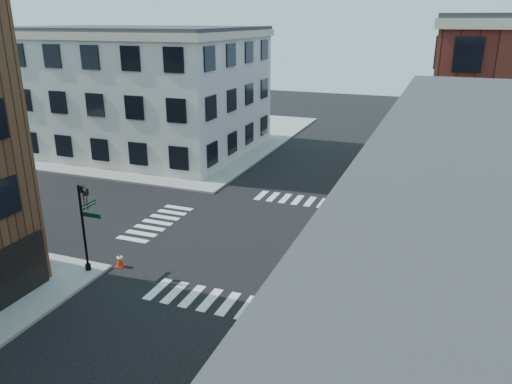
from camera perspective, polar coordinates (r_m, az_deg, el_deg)
name	(u,v)px	position (r m, az deg, el deg)	size (l,w,h in m)	color
ground	(263,239)	(28.75, 0.82, -5.42)	(120.00, 120.00, 0.00)	black
sidewalk_nw	(148,134)	(55.79, -12.24, 6.45)	(30.00, 30.00, 0.15)	gray
building_nw	(133,91)	(49.67, -13.84, 11.17)	(22.00, 16.00, 11.00)	beige
tree_near	(418,156)	(35.68, 18.04, 3.94)	(2.69, 2.69, 4.49)	black
tree_far	(423,141)	(41.58, 18.54, 5.56)	(2.43, 2.43, 4.07)	black
signal_pole	(85,219)	(25.45, -18.93, -2.90)	(1.29, 1.24, 4.60)	black
box_truck	(491,256)	(25.03, 25.32, -6.63)	(8.06, 3.03, 3.58)	silver
traffic_cone	(120,260)	(26.54, -15.30, -7.49)	(0.44, 0.44, 0.76)	red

